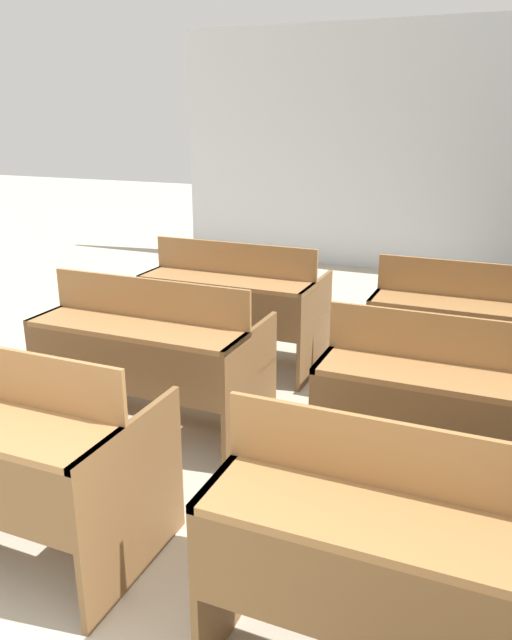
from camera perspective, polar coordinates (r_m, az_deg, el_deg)
name	(u,v)px	position (r m, az deg, el deg)	size (l,w,h in m)	color
wall_back	(409,151)	(7.74, 13.80, 14.76)	(5.75, 0.06, 2.86)	silver
bench_front_left	(2,446)	(2.94, -22.17, -10.60)	(1.29, 0.73, 0.94)	brown
bench_front_right	(412,555)	(2.21, 14.09, -20.13)	(1.29, 0.73, 0.94)	brown
bench_second_left	(151,353)	(3.76, -9.59, -3.03)	(1.29, 0.73, 0.94)	brown
bench_second_right	(455,407)	(3.21, 17.75, -7.56)	(1.29, 0.73, 0.94)	brown
bench_third_left	(234,302)	(4.71, -2.02, 1.61)	(1.29, 0.73, 0.94)	brown
bench_third_right	(473,331)	(4.33, 19.20, -0.95)	(1.29, 0.73, 0.94)	brown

